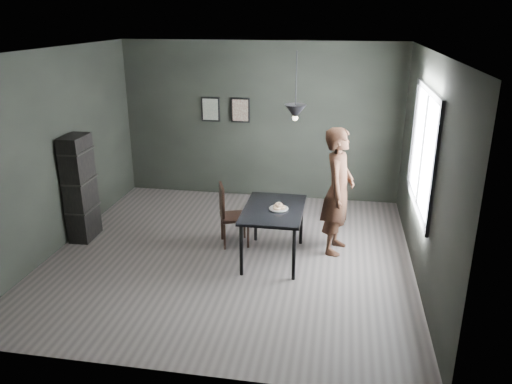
% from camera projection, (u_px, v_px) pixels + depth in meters
% --- Properties ---
extents(ground, '(5.00, 5.00, 0.00)m').
position_uv_depth(ground, '(231.00, 255.00, 7.08)').
color(ground, '#3C3634').
rests_on(ground, ground).
extents(back_wall, '(5.00, 0.10, 2.80)m').
position_uv_depth(back_wall, '(260.00, 122.00, 8.92)').
color(back_wall, black).
rests_on(back_wall, ground).
extents(ceiling, '(5.00, 5.00, 0.02)m').
position_uv_depth(ceiling, '(227.00, 50.00, 6.13)').
color(ceiling, silver).
rests_on(ceiling, ground).
extents(window_assembly, '(0.04, 1.96, 1.56)m').
position_uv_depth(window_assembly, '(423.00, 150.00, 6.33)').
color(window_assembly, white).
rests_on(window_assembly, ground).
extents(cafe_table, '(0.80, 1.20, 0.75)m').
position_uv_depth(cafe_table, '(274.00, 214.00, 6.76)').
color(cafe_table, black).
rests_on(cafe_table, ground).
extents(white_plate, '(0.23, 0.23, 0.01)m').
position_uv_depth(white_plate, '(279.00, 209.00, 6.69)').
color(white_plate, silver).
rests_on(white_plate, cafe_table).
extents(donut_pile, '(0.18, 0.18, 0.08)m').
position_uv_depth(donut_pile, '(279.00, 207.00, 6.67)').
color(donut_pile, beige).
rests_on(donut_pile, white_plate).
extents(woman, '(0.55, 0.73, 1.80)m').
position_uv_depth(woman, '(338.00, 191.00, 6.92)').
color(woman, black).
rests_on(woman, ground).
extents(wood_chair, '(0.51, 0.51, 0.92)m').
position_uv_depth(wood_chair, '(229.00, 211.00, 7.24)').
color(wood_chair, black).
rests_on(wood_chair, ground).
extents(shelf_unit, '(0.32, 0.54, 1.59)m').
position_uv_depth(shelf_unit, '(80.00, 188.00, 7.37)').
color(shelf_unit, black).
rests_on(shelf_unit, ground).
extents(pendant_lamp, '(0.28, 0.28, 0.86)m').
position_uv_depth(pendant_lamp, '(295.00, 112.00, 6.34)').
color(pendant_lamp, black).
rests_on(pendant_lamp, ground).
extents(framed_print_left, '(0.34, 0.04, 0.44)m').
position_uv_depth(framed_print_left, '(211.00, 109.00, 8.97)').
color(framed_print_left, black).
rests_on(framed_print_left, ground).
extents(framed_print_right, '(0.34, 0.04, 0.44)m').
position_uv_depth(framed_print_right, '(240.00, 110.00, 8.88)').
color(framed_print_right, black).
rests_on(framed_print_right, ground).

